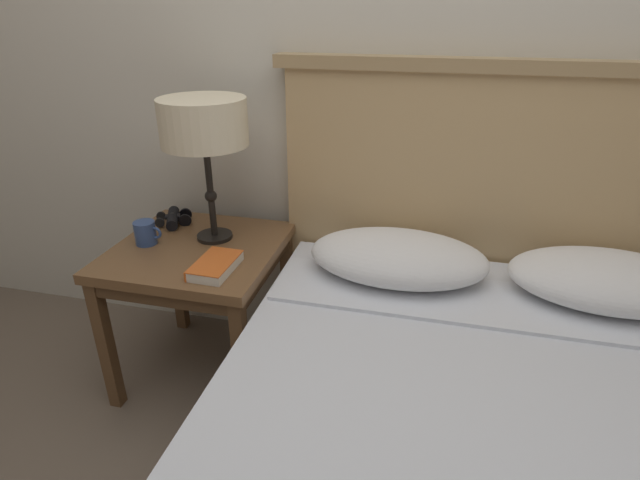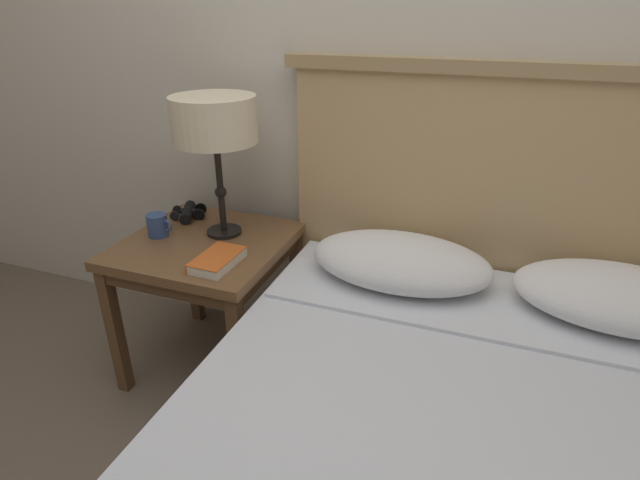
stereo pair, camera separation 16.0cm
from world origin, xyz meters
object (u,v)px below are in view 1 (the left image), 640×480
book_on_nightstand (215,266)px  binoculars_pair (173,218)px  coffee_mug (146,233)px  table_lamp (204,126)px  nightstand (199,264)px

book_on_nightstand → binoculars_pair: binoculars_pair is taller
book_on_nightstand → coffee_mug: (-0.32, 0.13, 0.03)m
book_on_nightstand → binoculars_pair: bearing=135.4°
table_lamp → book_on_nightstand: table_lamp is taller
binoculars_pair → coffee_mug: (-0.00, -0.19, 0.02)m
book_on_nightstand → binoculars_pair: (-0.32, 0.32, 0.01)m
nightstand → table_lamp: size_ratio=1.14×
nightstand → coffee_mug: 0.22m
table_lamp → coffee_mug: table_lamp is taller
book_on_nightstand → coffee_mug: size_ratio=1.92×
binoculars_pair → coffee_mug: bearing=-91.0°
nightstand → book_on_nightstand: size_ratio=2.93×
nightstand → table_lamp: table_lamp is taller
binoculars_pair → book_on_nightstand: bearing=-44.6°
nightstand → book_on_nightstand: bearing=-46.8°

